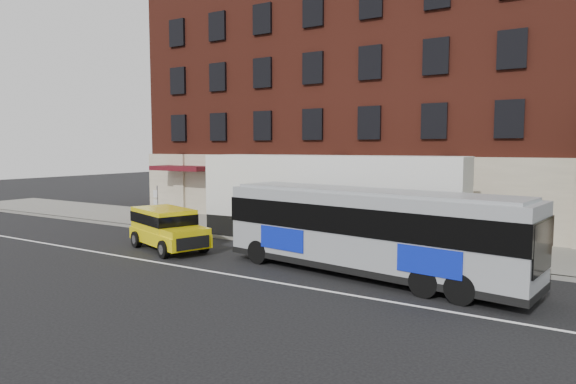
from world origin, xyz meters
The scene contains 9 objects.
ground centered at (0.00, 0.00, 0.00)m, with size 120.00×120.00×0.00m, color black.
sidewalk centered at (0.00, 9.00, 0.07)m, with size 60.00×6.00×0.15m, color gray.
kerb centered at (0.00, 6.00, 0.07)m, with size 60.00×0.25×0.15m, color gray.
lane_line centered at (0.00, 0.50, 0.01)m, with size 60.00×0.12×0.01m, color white.
building centered at (-0.01, 16.92, 7.58)m, with size 30.00×12.10×15.00m.
sign_pole centered at (-8.50, 6.15, 1.45)m, with size 0.30×0.20×2.50m.
city_bus centered at (5.46, 2.91, 1.73)m, with size 11.67×4.05×3.13m.
yellow_suv centered at (-4.21, 2.63, 1.06)m, with size 4.94×3.31×1.84m.
shipping_container centered at (1.48, 7.60, 2.10)m, with size 12.81×3.13×4.24m.
Camera 1 is at (12.20, -13.53, 4.63)m, focal length 31.02 mm.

